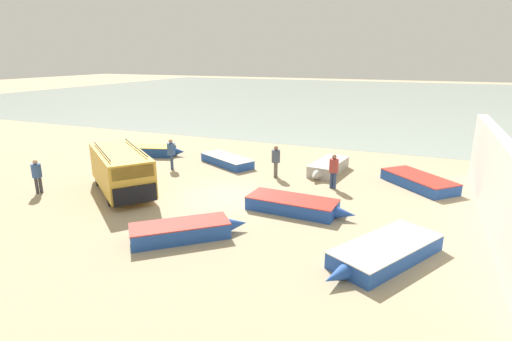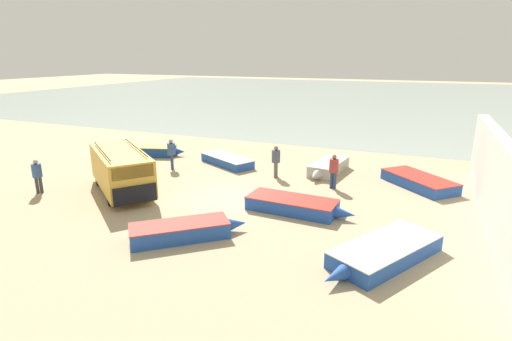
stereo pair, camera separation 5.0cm
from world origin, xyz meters
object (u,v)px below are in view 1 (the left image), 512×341
fishing_rowboat_1 (295,205)px  fishing_rowboat_2 (151,151)px  parked_van (121,170)px  fishing_rowboat_0 (328,167)px  fishing_rowboat_5 (185,230)px  fishing_rowboat_6 (384,252)px  fisherman_1 (334,168)px  fishing_rowboat_4 (417,181)px  fisherman_3 (37,173)px  fishing_rowboat_3 (226,160)px  fisherman_0 (276,159)px  fisherman_2 (171,151)px

fishing_rowboat_1 → fishing_rowboat_2: size_ratio=1.10×
parked_van → fishing_rowboat_0: 11.02m
fishing_rowboat_0 → fishing_rowboat_5: size_ratio=1.08×
fishing_rowboat_6 → fisherman_1: bearing=-125.7°
fishing_rowboat_4 → fisherman_1: 4.42m
fishing_rowboat_5 → fishing_rowboat_4: bearing=10.8°
fishing_rowboat_2 → fisherman_3: fisherman_3 is taller
fishing_rowboat_2 → fishing_rowboat_4: fishing_rowboat_2 is taller
fishing_rowboat_3 → fisherman_0: 4.05m
fishing_rowboat_2 → fishing_rowboat_6: bearing=-46.7°
fishing_rowboat_2 → fisherman_1: size_ratio=2.42×
fishing_rowboat_3 → fishing_rowboat_4: size_ratio=1.10×
fishing_rowboat_3 → fisherman_1: fisherman_1 is taller
fishing_rowboat_1 → fisherman_1: (0.81, 3.69, 0.75)m
fishing_rowboat_0 → fisherman_3: fisherman_3 is taller
fishing_rowboat_4 → fisherman_0: 7.30m
fishing_rowboat_4 → fisherman_1: fisherman_1 is taller
fisherman_2 → fisherman_0: bearing=153.9°
fishing_rowboat_2 → fisherman_0: 9.41m
fishing_rowboat_2 → fisherman_1: (12.57, -2.04, 0.71)m
fishing_rowboat_5 → fisherman_0: size_ratio=2.18×
fisherman_2 → fishing_rowboat_0: bearing=163.7°
fishing_rowboat_6 → fisherman_3: size_ratio=2.93×
fishing_rowboat_4 → parked_van: bearing=71.5°
fishing_rowboat_5 → fishing_rowboat_0: bearing=33.1°
fishing_rowboat_3 → fishing_rowboat_5: fishing_rowboat_5 is taller
fishing_rowboat_3 → fisherman_1: (7.03, -2.01, 0.78)m
fisherman_1 → fisherman_3: 14.30m
fisherman_0 → fisherman_2: (-6.14, -0.82, 0.01)m
fishing_rowboat_5 → fisherman_2: 9.51m
fishing_rowboat_3 → fishing_rowboat_5: bearing=136.4°
fisherman_0 → fishing_rowboat_2: bearing=169.1°
parked_van → fishing_rowboat_5: bearing=7.7°
parked_van → fisherman_0: parked_van is taller
fishing_rowboat_1 → fishing_rowboat_0: bearing=93.4°
fishing_rowboat_0 → fishing_rowboat_2: 11.72m
fishing_rowboat_3 → fishing_rowboat_6: size_ratio=0.91×
fishing_rowboat_0 → fishing_rowboat_6: fishing_rowboat_0 is taller
parked_van → fisherman_0: size_ratio=3.13×
fishing_rowboat_1 → fisherman_0: fisherman_0 is taller
fishing_rowboat_0 → fishing_rowboat_3: bearing=-77.5°
parked_van → fishing_rowboat_4: size_ratio=1.35×
fisherman_0 → fisherman_3: (-9.58, -6.90, -0.05)m
fishing_rowboat_2 → fisherman_2: fisherman_2 is taller
fishing_rowboat_4 → fishing_rowboat_6: (-0.74, -8.63, 0.00)m
fisherman_1 → fishing_rowboat_4: bearing=-49.1°
fishing_rowboat_0 → fishing_rowboat_4: (4.71, -0.51, -0.05)m
fishing_rowboat_2 → fishing_rowboat_5: 13.17m
fishing_rowboat_4 → fishing_rowboat_6: size_ratio=0.83×
fishing_rowboat_0 → fishing_rowboat_3: 6.19m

